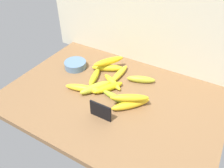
{
  "coord_description": "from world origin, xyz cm",
  "views": [
    {
      "loc": [
        42.71,
        -73.5,
        79.19
      ],
      "look_at": [
        -2.04,
        3.93,
        8.0
      ],
      "focal_mm": 35.23,
      "sensor_mm": 36.0,
      "label": 1
    }
  ],
  "objects_px": {
    "fruit_bowl": "(75,65)",
    "banana_11": "(109,61)",
    "banana_3": "(108,68)",
    "banana_8": "(112,82)",
    "banana_2": "(84,88)",
    "banana_5": "(95,77)",
    "banana_6": "(117,98)",
    "banana_9": "(119,74)",
    "banana_0": "(95,87)",
    "banana_7": "(131,104)",
    "banana_4": "(141,79)",
    "chalkboard_sign": "(101,111)",
    "banana_1": "(108,88)",
    "banana_10": "(129,98)"
  },
  "relations": [
    {
      "from": "banana_9",
      "to": "banana_8",
      "type": "bearing_deg",
      "value": -88.97
    },
    {
      "from": "banana_4",
      "to": "banana_10",
      "type": "xyz_separation_m",
      "value": [
        0.03,
        -0.21,
        0.04
      ]
    },
    {
      "from": "banana_7",
      "to": "banana_11",
      "type": "distance_m",
      "value": 0.34
    },
    {
      "from": "chalkboard_sign",
      "to": "banana_7",
      "type": "height_order",
      "value": "chalkboard_sign"
    },
    {
      "from": "banana_4",
      "to": "banana_3",
      "type": "bearing_deg",
      "value": 179.11
    },
    {
      "from": "banana_0",
      "to": "banana_2",
      "type": "height_order",
      "value": "banana_0"
    },
    {
      "from": "banana_1",
      "to": "banana_10",
      "type": "relative_size",
      "value": 0.94
    },
    {
      "from": "fruit_bowl",
      "to": "banana_1",
      "type": "relative_size",
      "value": 0.75
    },
    {
      "from": "fruit_bowl",
      "to": "banana_11",
      "type": "relative_size",
      "value": 0.69
    },
    {
      "from": "chalkboard_sign",
      "to": "banana_3",
      "type": "height_order",
      "value": "chalkboard_sign"
    },
    {
      "from": "banana_6",
      "to": "banana_9",
      "type": "bearing_deg",
      "value": 115.02
    },
    {
      "from": "banana_9",
      "to": "banana_0",
      "type": "bearing_deg",
      "value": -106.07
    },
    {
      "from": "banana_0",
      "to": "banana_5",
      "type": "xyz_separation_m",
      "value": [
        -0.06,
        0.08,
        -0.0
      ]
    },
    {
      "from": "chalkboard_sign",
      "to": "banana_5",
      "type": "relative_size",
      "value": 0.66
    },
    {
      "from": "banana_3",
      "to": "banana_9",
      "type": "bearing_deg",
      "value": -10.71
    },
    {
      "from": "banana_0",
      "to": "banana_7",
      "type": "bearing_deg",
      "value": -5.97
    },
    {
      "from": "banana_6",
      "to": "banana_10",
      "type": "bearing_deg",
      "value": -6.06
    },
    {
      "from": "banana_10",
      "to": "banana_11",
      "type": "xyz_separation_m",
      "value": [
        -0.25,
        0.22,
        0.0
      ]
    },
    {
      "from": "banana_6",
      "to": "banana_9",
      "type": "height_order",
      "value": "banana_9"
    },
    {
      "from": "banana_3",
      "to": "fruit_bowl",
      "type": "bearing_deg",
      "value": -159.53
    },
    {
      "from": "banana_4",
      "to": "banana_5",
      "type": "height_order",
      "value": "banana_4"
    },
    {
      "from": "banana_2",
      "to": "banana_8",
      "type": "height_order",
      "value": "banana_2"
    },
    {
      "from": "banana_6",
      "to": "banana_0",
      "type": "bearing_deg",
      "value": 173.69
    },
    {
      "from": "banana_0",
      "to": "banana_4",
      "type": "height_order",
      "value": "banana_0"
    },
    {
      "from": "banana_2",
      "to": "banana_5",
      "type": "relative_size",
      "value": 1.24
    },
    {
      "from": "banana_0",
      "to": "banana_10",
      "type": "relative_size",
      "value": 0.96
    },
    {
      "from": "fruit_bowl",
      "to": "banana_8",
      "type": "xyz_separation_m",
      "value": [
        0.28,
        -0.03,
        -0.0
      ]
    },
    {
      "from": "banana_2",
      "to": "banana_5",
      "type": "distance_m",
      "value": 0.12
    },
    {
      "from": "banana_3",
      "to": "banana_5",
      "type": "xyz_separation_m",
      "value": [
        -0.02,
        -0.11,
        -0.0
      ]
    },
    {
      "from": "banana_3",
      "to": "banana_10",
      "type": "xyz_separation_m",
      "value": [
        0.25,
        -0.21,
        0.04
      ]
    },
    {
      "from": "banana_4",
      "to": "banana_6",
      "type": "height_order",
      "value": "banana_4"
    },
    {
      "from": "banana_3",
      "to": "banana_8",
      "type": "bearing_deg",
      "value": -48.4
    },
    {
      "from": "banana_11",
      "to": "banana_3",
      "type": "bearing_deg",
      "value": -94.11
    },
    {
      "from": "banana_5",
      "to": "banana_6",
      "type": "bearing_deg",
      "value": -25.43
    },
    {
      "from": "fruit_bowl",
      "to": "banana_0",
      "type": "bearing_deg",
      "value": -28.01
    },
    {
      "from": "banana_2",
      "to": "banana_11",
      "type": "height_order",
      "value": "banana_11"
    },
    {
      "from": "banana_8",
      "to": "banana_11",
      "type": "xyz_separation_m",
      "value": [
        -0.09,
        0.11,
        0.04
      ]
    },
    {
      "from": "chalkboard_sign",
      "to": "banana_8",
      "type": "distance_m",
      "value": 0.25
    },
    {
      "from": "banana_2",
      "to": "banana_4",
      "type": "relative_size",
      "value": 1.31
    },
    {
      "from": "banana_4",
      "to": "banana_9",
      "type": "bearing_deg",
      "value": -174.19
    },
    {
      "from": "banana_11",
      "to": "banana_2",
      "type": "bearing_deg",
      "value": -92.66
    },
    {
      "from": "fruit_bowl",
      "to": "banana_7",
      "type": "height_order",
      "value": "same"
    },
    {
      "from": "fruit_bowl",
      "to": "banana_6",
      "type": "height_order",
      "value": "fruit_bowl"
    },
    {
      "from": "banana_7",
      "to": "banana_11",
      "type": "xyz_separation_m",
      "value": [
        -0.26,
        0.22,
        0.04
      ]
    },
    {
      "from": "banana_5",
      "to": "banana_4",
      "type": "bearing_deg",
      "value": 24.49
    },
    {
      "from": "banana_2",
      "to": "banana_3",
      "type": "relative_size",
      "value": 1.09
    },
    {
      "from": "banana_7",
      "to": "banana_9",
      "type": "distance_m",
      "value": 0.26
    },
    {
      "from": "banana_2",
      "to": "banana_6",
      "type": "distance_m",
      "value": 0.19
    },
    {
      "from": "banana_5",
      "to": "banana_10",
      "type": "distance_m",
      "value": 0.29
    },
    {
      "from": "banana_2",
      "to": "banana_6",
      "type": "relative_size",
      "value": 1.05
    }
  ]
}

